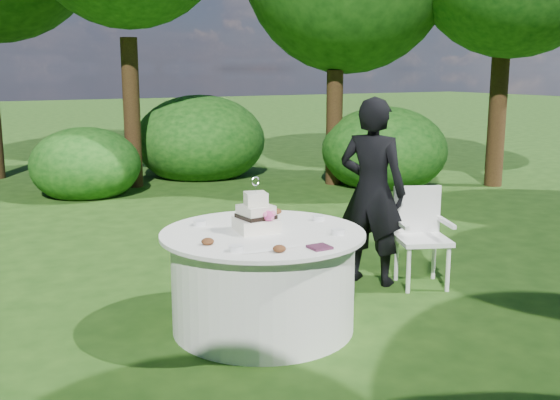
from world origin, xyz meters
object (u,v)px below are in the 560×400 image
object	(u,v)px
cake	(256,216)
chair	(420,229)
table	(263,280)
napkins	(320,247)
guest	(372,191)

from	to	relation	value
cake	chair	size ratio (longest dim) A/B	0.46
table	chair	world-z (taller)	chair
napkins	chair	xyz separation A→B (m)	(1.66, 0.86, -0.26)
napkins	guest	bearing A→B (deg)	40.76
guest	cake	xyz separation A→B (m)	(-1.44, -0.45, 0.01)
napkins	chair	distance (m)	1.89
chair	guest	bearing A→B (deg)	146.82
guest	table	size ratio (longest dim) A/B	1.12
cake	chair	distance (m)	1.86
napkins	cake	xyz separation A→B (m)	(-0.15, 0.65, 0.10)
napkins	cake	bearing A→B (deg)	103.15
guest	napkins	bearing A→B (deg)	97.95
napkins	chair	world-z (taller)	chair
napkins	cake	world-z (taller)	cake
napkins	chair	size ratio (longest dim) A/B	0.15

